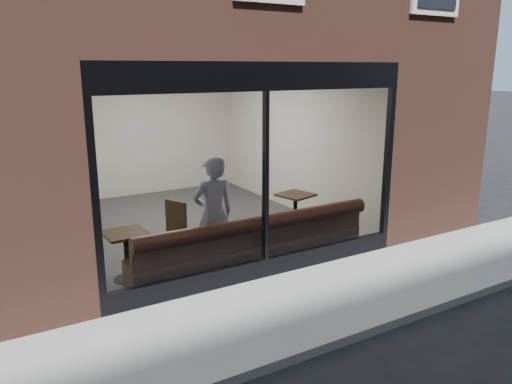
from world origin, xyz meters
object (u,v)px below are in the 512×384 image
banquette (252,255)px  person (213,214)px  cafe_table_right (296,195)px  cafe_table_left (125,233)px  cafe_chair_left (169,244)px

banquette → person: person is taller
banquette → cafe_table_right: size_ratio=6.60×
cafe_table_left → cafe_chair_left: bearing=32.3°
person → cafe_table_right: size_ratio=3.02×
banquette → cafe_table_left: (-1.84, 0.55, 0.52)m
banquette → cafe_chair_left: (-0.97, 1.10, 0.01)m
banquette → cafe_chair_left: 1.47m
cafe_table_right → cafe_table_left: bearing=-170.3°
banquette → cafe_table_right: 2.07m
cafe_chair_left → cafe_table_right: bearing=156.7°
cafe_table_left → cafe_table_right: (3.48, 0.60, 0.00)m
person → cafe_table_right: bearing=-156.2°
cafe_table_right → cafe_chair_left: 2.66m
banquette → cafe_table_right: cafe_table_right is taller
person → banquette: bearing=155.5°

